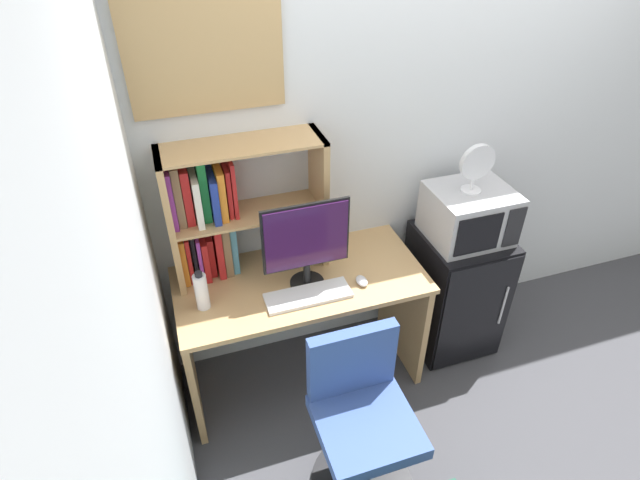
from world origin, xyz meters
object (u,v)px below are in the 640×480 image
at_px(hutch_bookshelf, 221,213).
at_px(keyboard, 308,296).
at_px(computer_mouse, 362,281).
at_px(microwave, 469,214).
at_px(desk_fan, 477,166).
at_px(wall_corkboard, 205,54).
at_px(water_bottle, 201,291).
at_px(mini_fridge, 454,289).
at_px(desk_chair, 361,427).
at_px(monitor, 306,241).

bearing_deg(hutch_bookshelf, keyboard, -46.30).
xyz_separation_m(keyboard, computer_mouse, (0.30, 0.01, 0.01)).
bearing_deg(microwave, desk_fan, -161.44).
distance_m(keyboard, wall_corkboard, 1.23).
relative_size(water_bottle, mini_fridge, 0.27).
bearing_deg(water_bottle, microwave, 3.11).
relative_size(hutch_bookshelf, desk_chair, 0.89).
distance_m(hutch_bookshelf, desk_fan, 1.35).
xyz_separation_m(water_bottle, desk_fan, (1.50, 0.08, 0.40)).
xyz_separation_m(keyboard, water_bottle, (-0.51, 0.09, 0.09)).
relative_size(microwave, wall_corkboard, 0.64).
xyz_separation_m(mini_fridge, desk_chair, (-0.92, -0.73, -0.00)).
xyz_separation_m(keyboard, wall_corkboard, (-0.31, 0.46, 1.10)).
height_order(computer_mouse, water_bottle, water_bottle).
distance_m(water_bottle, wall_corkboard, 1.09).
xyz_separation_m(mini_fridge, desk_fan, (-0.02, -0.00, 0.87)).
xyz_separation_m(computer_mouse, wall_corkboard, (-0.61, 0.45, 1.10)).
height_order(computer_mouse, wall_corkboard, wall_corkboard).
distance_m(keyboard, computer_mouse, 0.30).
height_order(monitor, desk_fan, desk_fan).
xyz_separation_m(computer_mouse, microwave, (0.71, 0.16, 0.17)).
bearing_deg(keyboard, desk_fan, 9.83).
xyz_separation_m(microwave, wall_corkboard, (-1.32, 0.28, 0.92)).
height_order(computer_mouse, mini_fridge, mini_fridge).
xyz_separation_m(computer_mouse, desk_chair, (-0.22, -0.57, -0.39)).
height_order(mini_fridge, wall_corkboard, wall_corkboard).
bearing_deg(computer_mouse, wall_corkboard, 143.88).
xyz_separation_m(monitor, desk_chair, (0.06, -0.66, -0.65)).
xyz_separation_m(keyboard, microwave, (1.01, 0.18, 0.18)).
distance_m(hutch_bookshelf, wall_corkboard, 0.76).
bearing_deg(wall_corkboard, keyboard, -55.84).
bearing_deg(microwave, wall_corkboard, 167.95).
xyz_separation_m(monitor, mini_fridge, (0.98, 0.07, -0.64)).
bearing_deg(keyboard, computer_mouse, 2.67).
xyz_separation_m(monitor, wall_corkboard, (-0.34, 0.36, 0.84)).
height_order(desk_chair, wall_corkboard, wall_corkboard).
distance_m(microwave, desk_chair, 1.31).
bearing_deg(water_bottle, desk_chair, -47.47).
bearing_deg(hutch_bookshelf, computer_mouse, -28.20).
bearing_deg(keyboard, monitor, 75.86).
distance_m(computer_mouse, water_bottle, 0.82).
bearing_deg(monitor, desk_chair, -85.02).
height_order(desk_fan, desk_chair, desk_fan).
xyz_separation_m(hutch_bookshelf, mini_fridge, (1.35, -0.18, -0.73)).
bearing_deg(computer_mouse, monitor, 161.89).
distance_m(hutch_bookshelf, keyboard, 0.61).
bearing_deg(microwave, computer_mouse, -167.00).
bearing_deg(hutch_bookshelf, mini_fridge, -7.69).
bearing_deg(computer_mouse, desk_chair, -110.78).
distance_m(hutch_bookshelf, microwave, 1.37).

